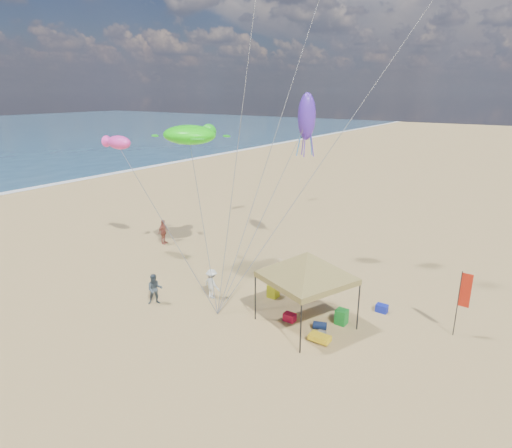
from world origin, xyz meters
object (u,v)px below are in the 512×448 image
Objects in this scene: feather_flag at (463,294)px; chair_green at (341,317)px; cooler_red at (290,317)px; chair_yellow at (273,291)px; person_near_c at (212,284)px; canopy_tent at (307,255)px; person_near_a at (280,274)px; person_near_b at (155,289)px; beach_cart at (320,338)px; person_far_a at (163,232)px; cooler_blue at (382,308)px.

feather_flag is 4.33× the size of chair_green.
feather_flag is 7.55m from cooler_red.
chair_yellow is 3.19m from person_near_c.
feather_flag reaches higher than chair_green.
canopy_tent is at bearing -168.88° from person_near_c.
person_near_a is (-2.18, 2.62, 0.70)m from cooler_red.
feather_flag is at bearing 24.29° from cooler_red.
person_near_b is at bearing -157.66° from chair_green.
person_far_a reaches higher than beach_cart.
person_near_c is at bearing -129.16° from person_far_a.
person_near_c is (-11.16, -3.25, -1.24)m from feather_flag.
chair_green is at bearing -161.26° from person_near_c.
feather_flag is 3.37× the size of beach_cart.
person_far_a is at bearing 86.36° from person_near_b.
beach_cart is 8.52m from person_near_b.
beach_cart is 0.51× the size of person_near_a.
person_near_a reaches higher than person_far_a.
person_far_a is at bearing 176.52° from feather_flag.
cooler_red is (-6.67, -3.01, -1.84)m from feather_flag.
person_near_c reaches higher than chair_yellow.
person_far_a is at bearing 166.54° from chair_yellow.
person_near_a is 1.13× the size of person_near_c.
person_near_a is 6.52m from person_near_b.
canopy_tent is at bearing 11.66° from cooler_red.
chair_yellow is 0.39× the size of person_near_a.
feather_flag reaches higher than person_near_a.
cooler_red is at bearing -155.71° from feather_flag.
person_near_c reaches higher than cooler_blue.
chair_yellow reaches higher than cooler_blue.
cooler_blue is at bearing -148.63° from person_near_c.
cooler_red is 1.00× the size of cooler_blue.
person_near_a is at bearing 139.65° from canopy_tent.
canopy_tent is 3.48m from chair_green.
chair_green reaches higher than cooler_red.
person_near_c is at bearing -176.99° from cooler_red.
person_near_b is at bearing -138.30° from chair_yellow.
canopy_tent is 8.81× the size of chair_green.
cooler_red is at bearing -151.17° from chair_green.
person_near_a reaches higher than beach_cart.
canopy_tent is 3.56m from beach_cart.
person_near_c is at bearing 175.03° from beach_cart.
feather_flag is 8.94m from person_near_a.
canopy_tent is at bearing -28.98° from chair_yellow.
feather_flag reaches higher than person_near_b.
person_near_a is (-8.86, -0.39, -1.14)m from feather_flag.
person_near_b is (-8.48, -3.48, 0.44)m from chair_green.
cooler_red is 2.11m from beach_cart.
cooler_red is 0.34× the size of person_near_c.
cooler_blue is 0.60× the size of beach_cart.
canopy_tent is 6.86× the size of beach_cart.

